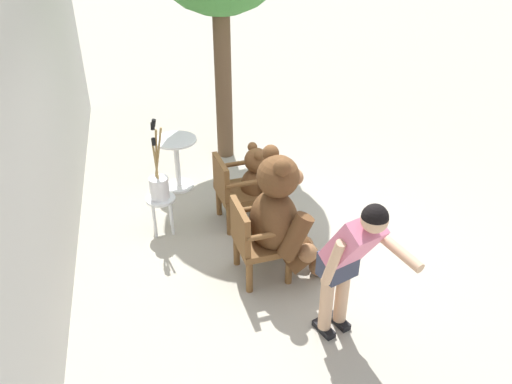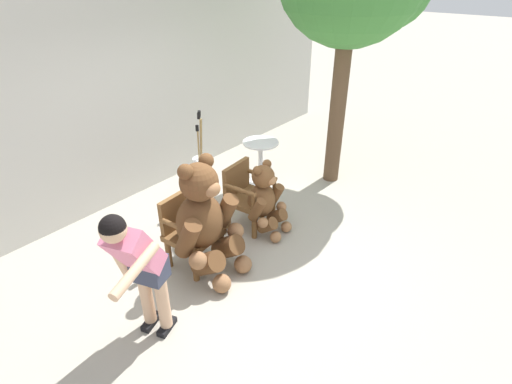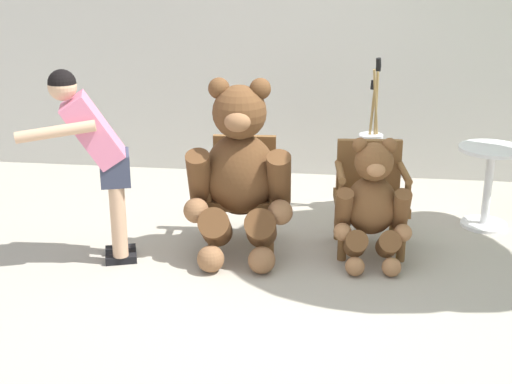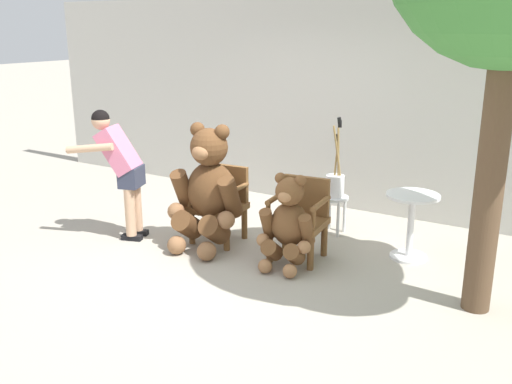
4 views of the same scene
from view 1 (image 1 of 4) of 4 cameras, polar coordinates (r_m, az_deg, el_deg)
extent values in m
plane|color=#A8A091|center=(5.84, 3.11, -5.47)|extent=(60.00, 60.00, 0.00)
cube|color=beige|center=(5.03, -23.65, 4.04)|extent=(10.00, 0.16, 2.80)
cube|color=brown|center=(5.12, 0.71, -5.71)|extent=(0.59, 0.56, 0.07)
cylinder|color=brown|center=(5.14, 3.76, -8.69)|extent=(0.07, 0.07, 0.37)
cylinder|color=brown|center=(5.48, 2.01, -5.81)|extent=(0.07, 0.07, 0.37)
cylinder|color=brown|center=(5.03, -0.76, -9.64)|extent=(0.07, 0.07, 0.37)
cylinder|color=brown|center=(5.37, -2.23, -6.63)|extent=(0.07, 0.07, 0.37)
cube|color=brown|center=(4.92, -1.82, -3.89)|extent=(0.52, 0.10, 0.42)
cylinder|color=brown|center=(4.78, 1.69, -4.92)|extent=(0.09, 0.48, 0.06)
cylinder|color=brown|center=(4.90, 3.99, -5.52)|extent=(0.05, 0.05, 0.22)
cylinder|color=brown|center=(5.17, -0.16, -1.87)|extent=(0.09, 0.48, 0.06)
cylinder|color=brown|center=(5.29, 2.01, -2.50)|extent=(0.05, 0.05, 0.22)
cube|color=brown|center=(5.95, -1.80, -0.03)|extent=(0.60, 0.57, 0.07)
cylinder|color=brown|center=(5.94, 0.83, -2.58)|extent=(0.07, 0.07, 0.37)
cylinder|color=brown|center=(6.31, -0.59, -0.43)|extent=(0.07, 0.07, 0.37)
cylinder|color=brown|center=(5.83, -3.05, -3.32)|extent=(0.07, 0.07, 0.37)
cylinder|color=brown|center=(6.21, -4.26, -1.08)|extent=(0.07, 0.07, 0.37)
cube|color=brown|center=(5.78, -4.02, 1.69)|extent=(0.52, 0.11, 0.42)
cylinder|color=brown|center=(5.62, -1.07, 0.99)|extent=(0.10, 0.48, 0.06)
cylinder|color=brown|center=(5.73, 0.93, 0.37)|extent=(0.05, 0.05, 0.22)
cylinder|color=brown|center=(6.04, -2.56, 3.19)|extent=(0.10, 0.48, 0.06)
cylinder|color=brown|center=(6.15, -0.67, 2.58)|extent=(0.05, 0.05, 0.22)
ellipsoid|color=brown|center=(5.01, 2.05, -3.36)|extent=(0.60, 0.52, 0.66)
sphere|color=brown|center=(4.76, 2.54, 1.79)|extent=(0.42, 0.42, 0.42)
ellipsoid|color=#8C603D|center=(4.83, 4.51, 1.77)|extent=(0.21, 0.17, 0.15)
sphere|color=black|center=(4.83, 4.51, 1.88)|extent=(0.06, 0.06, 0.06)
sphere|color=brown|center=(4.54, 3.01, 2.81)|extent=(0.16, 0.16, 0.16)
sphere|color=brown|center=(4.80, 1.69, 4.46)|extent=(0.16, 0.16, 0.16)
cylinder|color=brown|center=(4.81, 4.53, -5.07)|extent=(0.21, 0.38, 0.50)
sphere|color=#8C603D|center=(4.97, 5.92, -6.94)|extent=(0.20, 0.20, 0.20)
cylinder|color=brown|center=(5.28, 2.05, -1.39)|extent=(0.21, 0.38, 0.50)
sphere|color=#8C603D|center=(5.46, 3.26, -3.04)|extent=(0.20, 0.20, 0.20)
cylinder|color=brown|center=(5.16, 5.19, -7.22)|extent=(0.27, 0.42, 0.39)
sphere|color=#8C603D|center=(5.32, 7.16, -8.40)|extent=(0.21, 0.21, 0.21)
cylinder|color=brown|center=(5.42, 3.77, -5.07)|extent=(0.27, 0.42, 0.39)
sphere|color=#8C603D|center=(5.60, 5.54, -6.06)|extent=(0.21, 0.21, 0.21)
ellipsoid|color=brown|center=(5.97, -0.12, 0.55)|extent=(0.43, 0.37, 0.46)
sphere|color=brown|center=(5.80, 0.09, 3.64)|extent=(0.29, 0.29, 0.29)
ellipsoid|color=#A47148|center=(5.85, 1.25, 3.63)|extent=(0.15, 0.12, 0.11)
sphere|color=black|center=(5.85, 1.25, 3.69)|extent=(0.04, 0.04, 0.04)
sphere|color=brown|center=(5.65, 0.31, 4.27)|extent=(0.12, 0.12, 0.12)
sphere|color=brown|center=(5.84, -0.41, 5.17)|extent=(0.12, 0.12, 0.12)
cylinder|color=brown|center=(5.81, 1.29, -0.33)|extent=(0.15, 0.27, 0.35)
sphere|color=#A47148|center=(5.91, 2.16, -1.52)|extent=(0.14, 0.14, 0.14)
cylinder|color=brown|center=(6.17, -0.10, 1.61)|extent=(0.15, 0.27, 0.35)
sphere|color=#A47148|center=(6.28, 0.67, 0.55)|extent=(0.14, 0.14, 0.14)
cylinder|color=brown|center=(6.05, 1.79, -1.81)|extent=(0.20, 0.30, 0.27)
sphere|color=#A47148|center=(6.15, 3.02, -2.61)|extent=(0.15, 0.15, 0.15)
cylinder|color=brown|center=(6.24, 0.98, -0.66)|extent=(0.20, 0.30, 0.27)
sphere|color=#A47148|center=(6.36, 2.11, -1.35)|extent=(0.15, 0.15, 0.15)
cube|color=black|center=(4.77, 7.75, -15.23)|extent=(0.26, 0.16, 0.06)
cylinder|color=tan|center=(4.47, 8.14, -11.28)|extent=(0.12, 0.12, 0.82)
cube|color=black|center=(4.86, 9.44, -14.35)|extent=(0.26, 0.16, 0.06)
cylinder|color=tan|center=(4.57, 9.91, -10.42)|extent=(0.12, 0.12, 0.82)
cube|color=#33384C|center=(4.34, 9.33, -8.06)|extent=(0.30, 0.35, 0.24)
cube|color=pink|center=(4.08, 10.98, -5.77)|extent=(0.53, 0.45, 0.56)
sphere|color=tan|center=(3.78, 13.40, -3.08)|extent=(0.21, 0.21, 0.21)
sphere|color=black|center=(3.77, 13.43, -2.83)|extent=(0.21, 0.21, 0.21)
cylinder|color=tan|center=(4.03, 15.43, -6.01)|extent=(0.56, 0.26, 0.15)
cylinder|color=tan|center=(4.05, 8.80, -8.04)|extent=(0.23, 0.15, 0.50)
cylinder|color=silver|center=(5.85, -10.84, -0.78)|extent=(0.34, 0.34, 0.03)
cylinder|color=silver|center=(6.05, -11.64, -2.29)|extent=(0.04, 0.04, 0.43)
cylinder|color=silver|center=(5.88, -11.51, -3.30)|extent=(0.04, 0.04, 0.43)
cylinder|color=silver|center=(6.05, -9.78, -2.05)|extent=(0.04, 0.04, 0.43)
cylinder|color=silver|center=(5.89, -9.59, -3.06)|extent=(0.04, 0.04, 0.43)
cylinder|color=white|center=(5.77, -10.98, 0.45)|extent=(0.22, 0.22, 0.26)
cylinder|color=#997A47|center=(5.65, -11.29, 2.57)|extent=(0.06, 0.04, 0.59)
cylinder|color=black|center=(5.51, -11.64, 5.66)|extent=(0.05, 0.05, 0.08)
cylinder|color=#997A47|center=(5.65, -11.29, 3.48)|extent=(0.03, 0.08, 0.76)
cylinder|color=black|center=(5.48, -11.73, 7.39)|extent=(0.04, 0.05, 0.08)
cylinder|color=#997A47|center=(5.64, -11.18, 3.66)|extent=(0.10, 0.16, 0.78)
cylinder|color=black|center=(5.46, -11.63, 7.75)|extent=(0.05, 0.06, 0.09)
cylinder|color=white|center=(6.64, -9.22, 5.88)|extent=(0.56, 0.56, 0.03)
cylinder|color=white|center=(6.80, -8.98, 3.12)|extent=(0.07, 0.07, 0.69)
cylinder|color=white|center=(6.95, -8.76, 0.70)|extent=(0.40, 0.40, 0.03)
cylinder|color=brown|center=(7.33, -3.79, 13.25)|extent=(0.24, 0.24, 2.53)
camera|label=2|loc=(4.26, 56.95, 13.25)|focal=28.00mm
camera|label=3|loc=(8.12, 40.83, 16.07)|focal=50.00mm
camera|label=4|loc=(9.84, 26.99, 21.71)|focal=40.00mm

